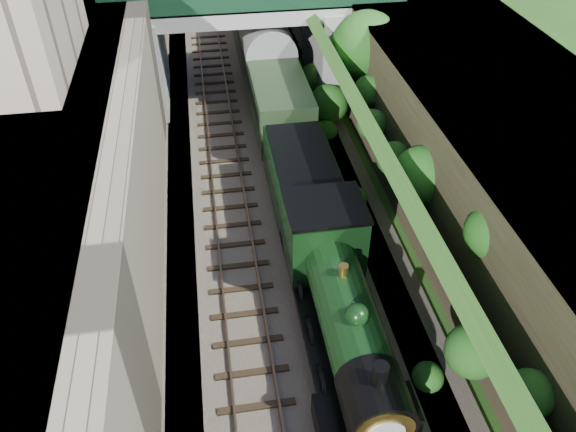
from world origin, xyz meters
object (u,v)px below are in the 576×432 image
object	(u,v)px
locomotive	(342,307)
tender	(303,187)
tree	(367,48)
road_bridge	(261,29)

from	to	relation	value
locomotive	tender	bearing A→B (deg)	90.00
tree	locomotive	distance (m)	15.81
road_bridge	tree	bearing A→B (deg)	-44.78
locomotive	tender	size ratio (longest dim) A/B	1.70
road_bridge	locomotive	world-z (taller)	road_bridge
locomotive	tree	bearing A→B (deg)	72.38
tender	locomotive	bearing A→B (deg)	-90.00
road_bridge	locomotive	distance (m)	19.89
road_bridge	tree	xyz separation A→B (m)	(4.97, -4.93, 0.57)
tree	tender	distance (m)	9.34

